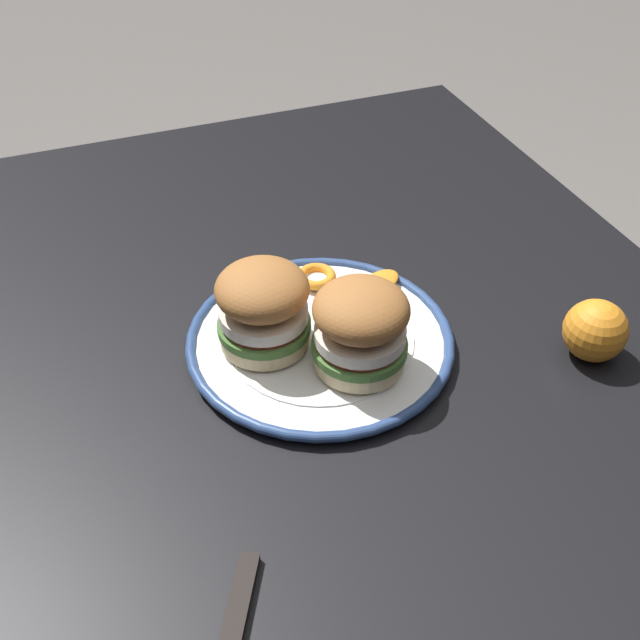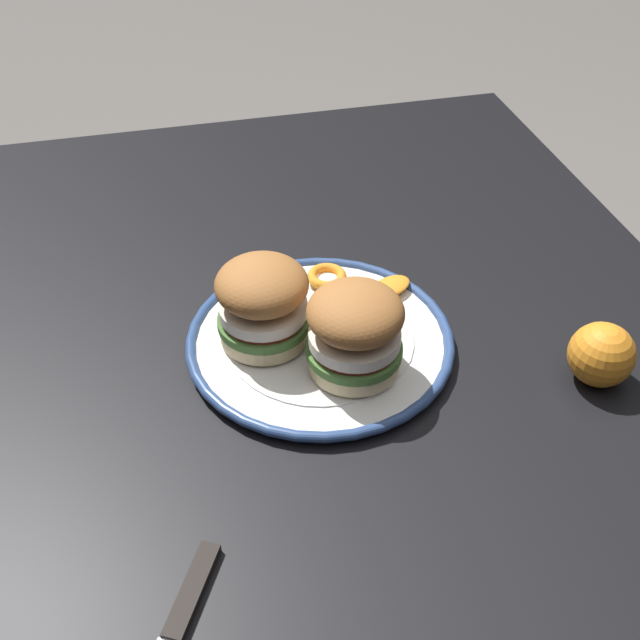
{
  "view_description": "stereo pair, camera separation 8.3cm",
  "coord_description": "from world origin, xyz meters",
  "px_view_note": "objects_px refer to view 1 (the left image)",
  "views": [
    {
      "loc": [
        0.55,
        -0.18,
        1.35
      ],
      "look_at": [
        -0.06,
        0.05,
        0.79
      ],
      "focal_mm": 42.72,
      "sensor_mm": 36.0,
      "label": 1
    },
    {
      "loc": [
        0.57,
        -0.1,
        1.35
      ],
      "look_at": [
        -0.06,
        0.05,
        0.79
      ],
      "focal_mm": 42.72,
      "sensor_mm": 36.0,
      "label": 2
    }
  ],
  "objects_px": {
    "dinner_plate": "(320,340)",
    "whole_orange": "(595,330)",
    "dining_table": "(299,445)",
    "sandwich_half_left": "(361,328)",
    "sandwich_half_right": "(263,306)"
  },
  "relations": [
    {
      "from": "dinner_plate",
      "to": "whole_orange",
      "type": "distance_m",
      "value": 0.31
    },
    {
      "from": "dining_table",
      "to": "sandwich_half_left",
      "type": "xyz_separation_m",
      "value": [
        0.0,
        0.07,
        0.16
      ]
    },
    {
      "from": "dinner_plate",
      "to": "whole_orange",
      "type": "bearing_deg",
      "value": 66.74
    },
    {
      "from": "sandwich_half_right",
      "to": "whole_orange",
      "type": "distance_m",
      "value": 0.37
    },
    {
      "from": "dining_table",
      "to": "whole_orange",
      "type": "xyz_separation_m",
      "value": [
        0.06,
        0.33,
        0.13
      ]
    },
    {
      "from": "whole_orange",
      "to": "dinner_plate",
      "type": "bearing_deg",
      "value": -113.26
    },
    {
      "from": "dinner_plate",
      "to": "whole_orange",
      "type": "height_order",
      "value": "whole_orange"
    },
    {
      "from": "whole_orange",
      "to": "sandwich_half_left",
      "type": "bearing_deg",
      "value": -103.76
    },
    {
      "from": "sandwich_half_left",
      "to": "whole_orange",
      "type": "bearing_deg",
      "value": 76.24
    },
    {
      "from": "dinner_plate",
      "to": "sandwich_half_left",
      "type": "distance_m",
      "value": 0.09
    },
    {
      "from": "sandwich_half_left",
      "to": "sandwich_half_right",
      "type": "distance_m",
      "value": 0.11
    },
    {
      "from": "dining_table",
      "to": "sandwich_half_left",
      "type": "relative_size",
      "value": 9.08
    },
    {
      "from": "dining_table",
      "to": "sandwich_half_left",
      "type": "distance_m",
      "value": 0.18
    },
    {
      "from": "dinner_plate",
      "to": "sandwich_half_right",
      "type": "height_order",
      "value": "sandwich_half_right"
    },
    {
      "from": "dining_table",
      "to": "whole_orange",
      "type": "distance_m",
      "value": 0.36
    }
  ]
}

